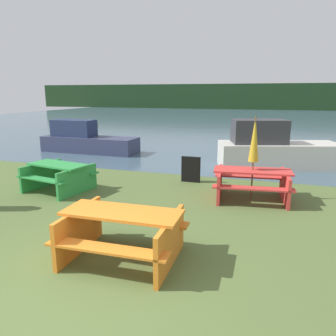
% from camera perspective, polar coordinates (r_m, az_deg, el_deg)
% --- Properties ---
extents(ground_plane, '(60.00, 60.00, 0.00)m').
position_cam_1_polar(ground_plane, '(4.58, -17.65, -21.42)').
color(ground_plane, '#516633').
extents(water, '(60.00, 50.00, 0.00)m').
position_cam_1_polar(water, '(34.90, 14.26, 8.35)').
color(water, '#425B6B').
rests_on(water, ground_plane).
extents(far_treeline, '(80.00, 1.60, 4.00)m').
position_cam_1_polar(far_treeline, '(54.78, 15.89, 11.88)').
color(far_treeline, '#193319').
rests_on(far_treeline, water).
extents(picnic_table_orange, '(1.85, 1.43, 0.78)m').
position_cam_1_polar(picnic_table_orange, '(5.19, -7.91, -10.68)').
color(picnic_table_orange, orange).
rests_on(picnic_table_orange, ground_plane).
extents(picnic_table_green, '(1.81, 1.64, 0.73)m').
position_cam_1_polar(picnic_table_green, '(9.12, -18.51, -1.06)').
color(picnic_table_green, green).
rests_on(picnic_table_green, ground_plane).
extents(picnic_table_red, '(1.97, 1.58, 0.74)m').
position_cam_1_polar(picnic_table_red, '(8.19, 14.41, -2.24)').
color(picnic_table_red, red).
rests_on(picnic_table_red, ground_plane).
extents(umbrella_gold, '(0.24, 0.24, 2.02)m').
position_cam_1_polar(umbrella_gold, '(7.99, 14.81, 4.78)').
color(umbrella_gold, brown).
rests_on(umbrella_gold, ground_plane).
extents(boat, '(4.34, 2.64, 1.65)m').
position_cam_1_polar(boat, '(12.02, 18.01, 3.06)').
color(boat, beige).
rests_on(boat, water).
extents(boat_second, '(4.31, 1.30, 1.39)m').
position_cam_1_polar(boat_second, '(14.86, -14.10, 4.69)').
color(boat_second, '#333856').
rests_on(boat_second, water).
extents(signboard, '(0.55, 0.08, 0.75)m').
position_cam_1_polar(signboard, '(9.51, 3.99, -0.25)').
color(signboard, black).
rests_on(signboard, ground_plane).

